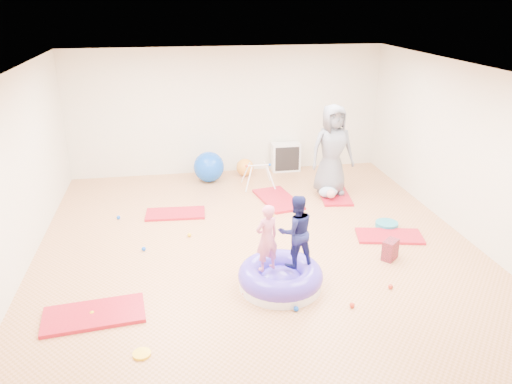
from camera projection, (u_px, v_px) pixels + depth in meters
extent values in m
cube|color=tan|center=(259.00, 251.00, 7.94)|extent=(7.00, 8.00, 0.01)
cube|color=silver|center=(260.00, 73.00, 6.91)|extent=(7.00, 8.00, 0.01)
cube|color=silver|center=(227.00, 111.00, 11.09)|extent=(7.00, 0.01, 2.80)
cube|color=silver|center=(354.00, 336.00, 3.76)|extent=(7.00, 0.01, 2.80)
cube|color=silver|center=(10.00, 182.00, 6.87)|extent=(0.01, 8.00, 2.80)
cube|color=silver|center=(474.00, 156.00, 7.99)|extent=(0.01, 8.00, 2.80)
cube|color=#A10420|center=(94.00, 315.00, 6.32)|extent=(1.31, 0.75, 0.05)
cube|color=#A10420|center=(175.00, 214.00, 9.26)|extent=(1.12, 0.61, 0.05)
cube|color=#A10420|center=(278.00, 199.00, 9.90)|extent=(0.85, 1.35, 0.05)
cube|color=#A10420|center=(389.00, 236.00, 8.39)|extent=(1.18, 0.76, 0.05)
cube|color=#A10420|center=(334.00, 195.00, 10.14)|extent=(0.73, 1.21, 0.05)
cylinder|color=white|center=(280.00, 283.00, 6.95)|extent=(1.15, 1.15, 0.13)
torus|color=#4933C2|center=(280.00, 275.00, 6.91)|extent=(1.18, 1.18, 0.31)
ellipsoid|color=#4933C2|center=(280.00, 280.00, 6.94)|extent=(0.63, 0.63, 0.28)
imported|color=#DB6E8F|center=(267.00, 235.00, 6.65)|extent=(0.41, 0.35, 0.96)
imported|color=navy|center=(296.00, 228.00, 6.75)|extent=(0.55, 0.45, 1.04)
imported|color=slate|center=(332.00, 150.00, 9.85)|extent=(0.94, 0.65, 1.82)
ellipsoid|color=#94B1CC|center=(328.00, 192.00, 9.92)|extent=(0.38, 0.25, 0.22)
sphere|color=#DAA598|center=(331.00, 194.00, 9.75)|extent=(0.18, 0.18, 0.18)
sphere|color=blue|center=(118.00, 217.00, 9.07)|extent=(0.07, 0.07, 0.07)
sphere|color=yellow|center=(189.00, 235.00, 8.40)|extent=(0.07, 0.07, 0.07)
sphere|color=blue|center=(296.00, 309.00, 6.42)|extent=(0.07, 0.07, 0.07)
sphere|color=red|center=(352.00, 305.00, 6.50)|extent=(0.07, 0.07, 0.07)
sphere|color=red|center=(245.00, 294.00, 6.75)|extent=(0.07, 0.07, 0.07)
sphere|color=yellow|center=(92.00, 313.00, 6.33)|extent=(0.07, 0.07, 0.07)
sphere|color=red|center=(391.00, 287.00, 6.91)|extent=(0.07, 0.07, 0.07)
sphere|color=red|center=(286.00, 276.00, 7.17)|extent=(0.07, 0.07, 0.07)
sphere|color=yellow|center=(272.00, 216.00, 9.14)|extent=(0.07, 0.07, 0.07)
sphere|color=blue|center=(144.00, 249.00, 7.94)|extent=(0.07, 0.07, 0.07)
sphere|color=blue|center=(209.00, 167.00, 10.83)|extent=(0.66, 0.66, 0.66)
sphere|color=orange|center=(245.00, 167.00, 11.22)|extent=(0.39, 0.39, 0.39)
cylinder|color=white|center=(249.00, 179.00, 10.27)|extent=(0.19, 0.19, 0.51)
cylinder|color=white|center=(246.00, 173.00, 10.66)|extent=(0.19, 0.19, 0.51)
cylinder|color=white|center=(271.00, 178.00, 10.34)|extent=(0.19, 0.19, 0.51)
cylinder|color=white|center=(267.00, 171.00, 10.74)|extent=(0.19, 0.19, 0.51)
cylinder|color=white|center=(258.00, 165.00, 10.42)|extent=(0.49, 0.03, 0.03)
sphere|color=red|center=(247.00, 166.00, 10.38)|extent=(0.06, 0.06, 0.06)
sphere|color=blue|center=(270.00, 165.00, 10.46)|extent=(0.06, 0.06, 0.06)
cube|color=white|center=(286.00, 157.00, 11.52)|extent=(0.65, 0.31, 0.65)
cube|color=black|center=(287.00, 159.00, 11.38)|extent=(0.56, 0.02, 0.56)
cube|color=white|center=(286.00, 158.00, 11.47)|extent=(0.02, 0.22, 0.57)
cube|color=white|center=(286.00, 158.00, 11.47)|extent=(0.57, 0.22, 0.02)
cylinder|color=teal|center=(387.00, 225.00, 8.77)|extent=(0.39, 0.39, 0.09)
cube|color=#A41A30|center=(390.00, 250.00, 7.66)|extent=(0.32, 0.31, 0.32)
cylinder|color=yellow|center=(142.00, 354.00, 5.64)|extent=(0.21, 0.21, 0.03)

